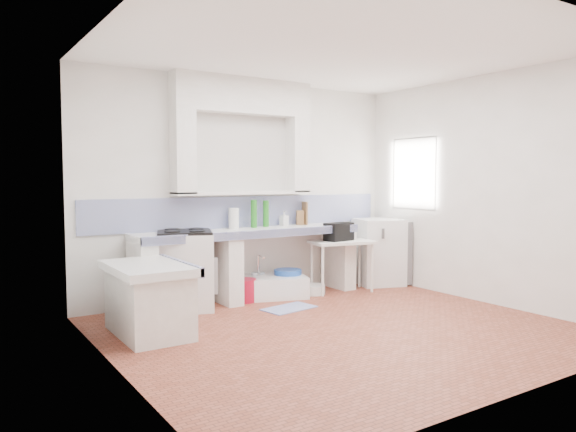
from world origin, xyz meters
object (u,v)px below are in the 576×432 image
sink (266,288)px  fridge (378,252)px  side_table (342,266)px  stove (185,271)px

sink → fridge: 1.86m
sink → side_table: size_ratio=1.23×
stove → sink: (1.12, 0.02, -0.33)m
stove → fridge: size_ratio=0.94×
sink → side_table: (1.05, -0.25, 0.22)m
side_table → fridge: fridge is taller
sink → fridge: (1.82, -0.13, 0.35)m
stove → sink: stove is taller
stove → sink: 1.16m
stove → fridge: 2.94m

